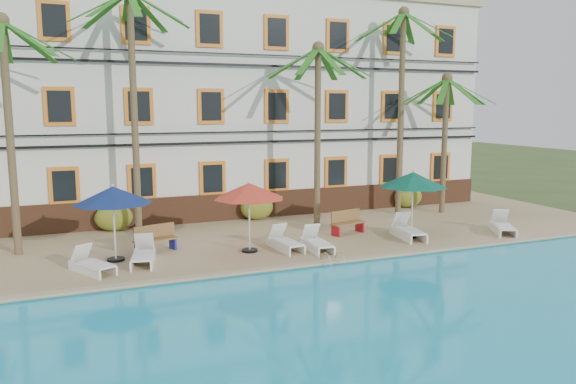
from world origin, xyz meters
name	(u,v)px	position (x,y,z in m)	size (l,w,h in m)	color
ground	(310,264)	(0.00, 0.00, 0.00)	(100.00, 100.00, 0.00)	#384C23
pool_deck	(260,230)	(0.00, 5.00, 0.12)	(30.00, 12.00, 0.25)	tan
swimming_pool	(440,341)	(0.00, -7.00, 0.10)	(26.00, 12.00, 0.20)	#1CAAD5
pool_coping	(321,263)	(0.00, -0.90, 0.28)	(30.00, 0.35, 0.06)	tan
hotel_building	(226,104)	(0.00, 9.98, 5.37)	(25.40, 6.44, 10.22)	silver
palm_a	(7,102)	(-9.09, 4.03, 5.38)	(4.41, 4.41, 7.98)	brown
palm_b	(133,81)	(-4.89, 5.35, 6.19)	(4.41, 4.41, 9.41)	brown
palm_c	(318,108)	(2.35, 4.47, 5.16)	(4.41, 4.41, 7.61)	brown
palm_d	(402,85)	(7.06, 5.49, 6.20)	(4.41, 4.41, 9.43)	brown
palm_e	(445,122)	(9.09, 4.87, 4.53)	(4.41, 4.41, 6.52)	brown
shrub_left	(114,218)	(-5.71, 6.60, 0.80)	(1.50, 0.90, 1.10)	#225518
shrub_mid	(257,207)	(0.40, 6.60, 0.80)	(1.50, 0.90, 1.10)	#225518
shrub_right	(408,197)	(8.37, 6.60, 0.80)	(1.50, 0.90, 1.10)	#225518
umbrella_blue	(113,195)	(-6.09, 1.95, 2.41)	(2.54, 2.54, 2.53)	black
umbrella_red	(249,191)	(-1.66, 1.40, 2.37)	(2.49, 2.49, 2.49)	black
umbrella_green	(413,180)	(4.83, 1.14, 2.48)	(2.61, 2.61, 2.61)	black
lounger_a	(92,264)	(-6.89, 0.87, 0.51)	(1.36, 1.81, 0.82)	white
lounger_b	(143,254)	(-5.29, 1.31, 0.54)	(1.05, 1.98, 0.89)	white
lounger_c	(285,242)	(-0.42, 1.21, 0.53)	(0.82, 1.86, 0.85)	white
lounger_d	(317,242)	(0.58, 0.71, 0.53)	(0.73, 1.84, 0.85)	white
lounger_e	(408,230)	(4.60, 1.07, 0.55)	(1.01, 2.06, 0.93)	white
lounger_f	(503,226)	(8.60, 0.35, 0.54)	(1.51, 1.95, 0.88)	white
bench_left	(154,238)	(-4.71, 2.66, 0.72)	(1.57, 0.86, 0.93)	olive
bench_right	(347,222)	(2.78, 2.61, 0.72)	(1.57, 0.85, 0.93)	olive
pool_ladder	(333,263)	(0.38, -1.00, 0.25)	(0.54, 0.74, 0.74)	silver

